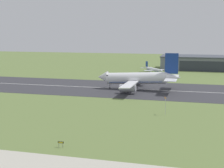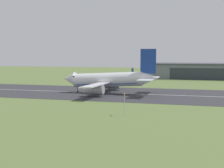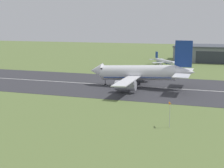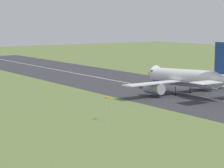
# 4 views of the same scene
# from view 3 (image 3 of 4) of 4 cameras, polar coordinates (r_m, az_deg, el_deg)

# --- Properties ---
(ground_plane) EXTENTS (690.14, 690.14, 0.00)m
(ground_plane) POSITION_cam_3_polar(r_m,az_deg,el_deg) (71.90, 0.72, -10.75)
(ground_plane) COLOR olive
(runway_strip) EXTENTS (450.14, 51.28, 0.06)m
(runway_strip) POSITION_cam_3_polar(r_m,az_deg,el_deg) (132.13, 8.70, -0.70)
(runway_strip) COLOR #333338
(runway_strip) RESTS_ON ground_plane
(runway_centreline) EXTENTS (405.13, 0.70, 0.01)m
(runway_centreline) POSITION_cam_3_polar(r_m,az_deg,el_deg) (132.12, 8.70, -0.68)
(runway_centreline) COLOR silver
(runway_centreline) RESTS_ON runway_strip
(airplane_landing) EXTENTS (45.30, 51.42, 19.96)m
(airplane_landing) POSITION_cam_3_polar(r_m,az_deg,el_deg) (131.68, 4.94, 1.99)
(airplane_landing) COLOR white
(airplane_landing) RESTS_ON ground_plane
(airplane_parked_centre) EXTENTS (19.75, 22.21, 8.16)m
(airplane_parked_centre) POSITION_cam_3_polar(r_m,az_deg,el_deg) (200.44, 9.59, 4.05)
(airplane_parked_centre) COLOR silver
(airplane_parked_centre) RESTS_ON ground_plane
(windsock_pole) EXTENTS (1.20, 2.45, 6.62)m
(windsock_pole) POSITION_cam_3_polar(r_m,az_deg,el_deg) (82.79, 10.45, -3.68)
(windsock_pole) COLOR #B7B7BC
(windsock_pole) RESTS_ON ground_plane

